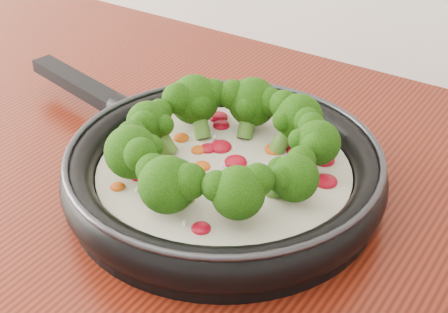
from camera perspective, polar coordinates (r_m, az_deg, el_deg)
The scene contains 1 object.
skillet at distance 0.70m, azimuth -0.20°, elevation -0.78°, with size 0.55×0.40×0.10m.
Camera 1 is at (0.30, 0.63, 1.32)m, focal length 53.68 mm.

